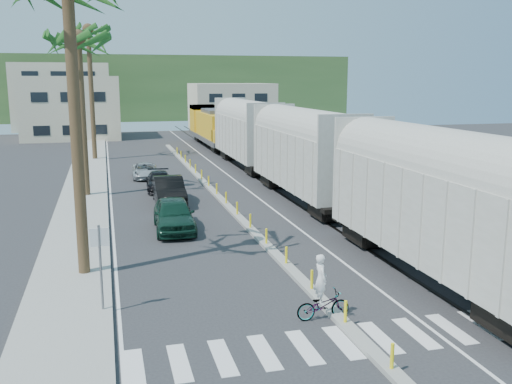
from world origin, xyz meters
The scene contains 16 objects.
ground centered at (0.00, 0.00, 0.00)m, with size 140.00×140.00×0.00m, color #28282B.
sidewalk centered at (-8.50, 25.00, 0.07)m, with size 3.00×90.00×0.15m, color gray.
rails centered at (5.00, 28.00, 0.03)m, with size 1.56×100.00×0.06m.
median centered at (0.00, 19.96, 0.09)m, with size 0.45×60.00×0.85m.
crosswalk centered at (0.00, -2.00, 0.01)m, with size 14.00×2.20×0.01m, color silver.
lane_markings centered at (-2.15, 25.00, 0.00)m, with size 9.42×90.00×0.01m.
freight_train centered at (5.00, 22.87, 2.91)m, with size 3.00×60.94×5.85m.
palm_trees centered at (-8.10, 22.70, 10.81)m, with size 3.50×37.20×13.75m.
street_sign centered at (-7.30, 2.00, 1.97)m, with size 0.60×0.08×3.00m.
buildings centered at (-6.41, 71.66, 4.36)m, with size 38.00×27.00×10.00m.
hillside centered at (0.00, 100.00, 6.00)m, with size 80.00×20.00×12.00m, color #385628.
car_lead centered at (-3.77, 11.95, 0.83)m, with size 2.16×4.97×1.67m, color #113325.
car_second centered at (-3.31, 18.43, 0.84)m, with size 1.82×5.09×1.67m, color black.
car_third centered at (-3.46, 23.00, 0.64)m, with size 2.00×4.46×1.27m, color black.
car_rear centered at (-4.07, 28.40, 0.58)m, with size 2.05×4.25×1.16m, color #B9BCBF.
cyclist centered at (-0.48, -0.27, 0.70)m, with size 0.74×1.79×2.17m.
Camera 1 is at (-6.95, -16.36, 7.57)m, focal length 40.00 mm.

